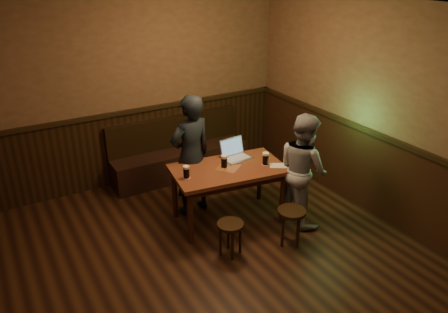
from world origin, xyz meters
The scene contains 12 objects.
room centered at (0.00, 0.22, 1.20)m, with size 5.04×6.04×2.84m.
bench centered at (0.66, 2.75, 0.31)m, with size 2.20×0.50×0.95m.
pub_table centered at (0.66, 1.21, 0.67)m, with size 1.53×1.00×0.77m.
stool_left centered at (0.29, 0.54, 0.34)m, with size 0.40×0.40×0.42m.
stool_right centered at (1.04, 0.36, 0.37)m, with size 0.37×0.37×0.47m.
pint_left centered at (0.08, 1.22, 0.85)m, with size 0.10×0.10×0.16m.
pint_mid centered at (0.62, 1.25, 0.85)m, with size 0.11×0.11×0.17m.
pint_right centered at (1.13, 1.05, 0.85)m, with size 0.11×0.11×0.17m.
laptop centered at (0.90, 1.43, 0.83)m, with size 0.39×0.32×0.26m.
menu centered at (1.25, 0.94, 0.77)m, with size 0.22×0.15×0.00m, color silver.
person_suit centered at (0.35, 1.66, 0.83)m, with size 0.61×0.40×1.67m, color black.
person_grey centered at (1.49, 0.74, 0.74)m, with size 0.72×0.56×1.49m, color gray.
Camera 1 is at (-1.92, -3.10, 3.21)m, focal length 35.00 mm.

